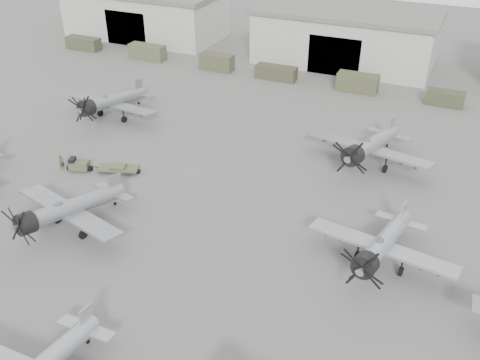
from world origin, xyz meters
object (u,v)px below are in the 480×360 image
Objects in this scene: aircraft_far_0 at (109,102)px; aircraft_far_1 at (369,147)px; ground_crew at (61,162)px; tug_trailer at (94,166)px; aircraft_mid_2 at (381,246)px; aircraft_mid_1 at (65,210)px.

aircraft_far_1 reaches higher than aircraft_far_0.
ground_crew is at bearing -143.25° from aircraft_far_1.
aircraft_far_1 is 1.83× the size of tug_trailer.
aircraft_mid_2 is 7.11× the size of ground_crew.
aircraft_mid_2 is 40.66m from aircraft_far_0.
ground_crew is (-30.32, -13.92, -1.63)m from aircraft_far_1.
aircraft_far_0 is at bearing 30.90° from ground_crew.
aircraft_far_0 is at bearing 131.18° from aircraft_mid_1.
aircraft_mid_1 is 24.17m from aircraft_far_0.
ground_crew is at bearing 179.92° from tug_trailer.
aircraft_mid_2 is 1.66× the size of tug_trailer.
aircraft_far_0 is 33.10m from aircraft_far_1.
ground_crew is (-7.95, 8.73, -1.42)m from aircraft_mid_1.
aircraft_far_0 is 7.52× the size of ground_crew.
aircraft_mid_2 is at bearing 28.00° from aircraft_mid_1.
aircraft_mid_1 is 0.91× the size of aircraft_far_1.
ground_crew is (-3.43, -1.11, 0.32)m from tug_trailer.
ground_crew is at bearing -175.12° from aircraft_mid_2.
aircraft_far_1 is (22.37, 22.64, 0.21)m from aircraft_mid_1.
aircraft_mid_1 is 11.89m from ground_crew.
tug_trailer is at bearing -56.81° from aircraft_far_0.
aircraft_mid_2 is at bearing -75.17° from ground_crew.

